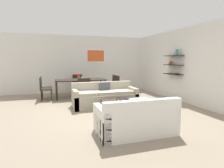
# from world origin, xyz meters

# --- Properties ---
(ground_plane) EXTENTS (18.00, 18.00, 0.00)m
(ground_plane) POSITION_xyz_m (0.00, 0.00, 0.00)
(ground_plane) COLOR gray
(back_wall_unit) EXTENTS (8.40, 0.09, 2.70)m
(back_wall_unit) POSITION_xyz_m (0.30, 3.53, 1.36)
(back_wall_unit) COLOR silver
(back_wall_unit) RESTS_ON ground
(right_wall_shelf_unit) EXTENTS (0.34, 8.20, 2.70)m
(right_wall_shelf_unit) POSITION_xyz_m (3.03, 0.60, 1.35)
(right_wall_shelf_unit) COLOR silver
(right_wall_shelf_unit) RESTS_ON ground
(sofa_beige) EXTENTS (2.10, 0.90, 0.78)m
(sofa_beige) POSITION_xyz_m (0.10, 0.34, 0.29)
(sofa_beige) COLOR #B2A893
(sofa_beige) RESTS_ON ground
(loveseat_white) EXTENTS (1.60, 0.90, 0.78)m
(loveseat_white) POSITION_xyz_m (0.08, -2.18, 0.29)
(loveseat_white) COLOR white
(loveseat_white) RESTS_ON ground
(coffee_table) EXTENTS (1.23, 0.97, 0.38)m
(coffee_table) POSITION_xyz_m (0.40, -0.84, 0.19)
(coffee_table) COLOR #38281E
(coffee_table) RESTS_ON ground
(decorative_bowl) EXTENTS (0.33, 0.33, 0.07)m
(decorative_bowl) POSITION_xyz_m (0.31, -0.78, 0.42)
(decorative_bowl) COLOR black
(decorative_bowl) RESTS_ON coffee_table
(candle_jar) EXTENTS (0.07, 0.07, 0.07)m
(candle_jar) POSITION_xyz_m (0.70, -0.94, 0.42)
(candle_jar) COLOR silver
(candle_jar) RESTS_ON coffee_table
(apple_on_coffee_table) EXTENTS (0.08, 0.08, 0.08)m
(apple_on_coffee_table) POSITION_xyz_m (0.12, -0.98, 0.42)
(apple_on_coffee_table) COLOR #669E2D
(apple_on_coffee_table) RESTS_ON coffee_table
(dining_table) EXTENTS (2.04, 0.92, 0.75)m
(dining_table) POSITION_xyz_m (-0.44, 2.08, 0.69)
(dining_table) COLOR black
(dining_table) RESTS_ON ground
(dining_chair_foot) EXTENTS (0.44, 0.44, 0.88)m
(dining_chair_foot) POSITION_xyz_m (-0.44, 1.21, 0.50)
(dining_chair_foot) COLOR black
(dining_chair_foot) RESTS_ON ground
(dining_chair_left_far) EXTENTS (0.44, 0.44, 0.88)m
(dining_chair_left_far) POSITION_xyz_m (-1.87, 2.29, 0.50)
(dining_chair_left_far) COLOR black
(dining_chair_left_far) RESTS_ON ground
(dining_chair_right_near) EXTENTS (0.44, 0.44, 0.88)m
(dining_chair_right_near) POSITION_xyz_m (0.98, 1.87, 0.50)
(dining_chair_right_near) COLOR black
(dining_chair_right_near) RESTS_ON ground
(dining_chair_left_near) EXTENTS (0.44, 0.44, 0.88)m
(dining_chair_left_near) POSITION_xyz_m (-1.87, 1.87, 0.50)
(dining_chair_left_near) COLOR black
(dining_chair_left_near) RESTS_ON ground
(dining_chair_right_far) EXTENTS (0.44, 0.44, 0.88)m
(dining_chair_right_far) POSITION_xyz_m (0.98, 2.29, 0.50)
(dining_chair_right_far) COLOR black
(dining_chair_right_far) RESTS_ON ground
(dining_chair_head) EXTENTS (0.44, 0.44, 0.88)m
(dining_chair_head) POSITION_xyz_m (-0.44, 2.95, 0.50)
(dining_chair_head) COLOR black
(dining_chair_head) RESTS_ON ground
(wine_glass_right_near) EXTENTS (0.06, 0.06, 0.15)m
(wine_glass_right_near) POSITION_xyz_m (0.29, 1.97, 0.86)
(wine_glass_right_near) COLOR silver
(wine_glass_right_near) RESTS_ON dining_table
(wine_glass_left_near) EXTENTS (0.07, 0.07, 0.15)m
(wine_glass_left_near) POSITION_xyz_m (-1.18, 1.97, 0.86)
(wine_glass_left_near) COLOR silver
(wine_glass_left_near) RESTS_ON dining_table
(wine_glass_foot) EXTENTS (0.07, 0.07, 0.15)m
(wine_glass_foot) POSITION_xyz_m (-0.44, 1.68, 0.85)
(wine_glass_foot) COLOR silver
(wine_glass_foot) RESTS_ON dining_table
(centerpiece_vase) EXTENTS (0.16, 0.16, 0.27)m
(centerpiece_vase) POSITION_xyz_m (-0.51, 2.10, 0.90)
(centerpiece_vase) COLOR olive
(centerpiece_vase) RESTS_ON dining_table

